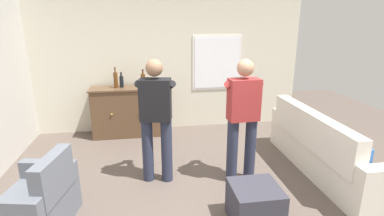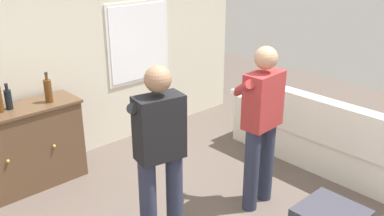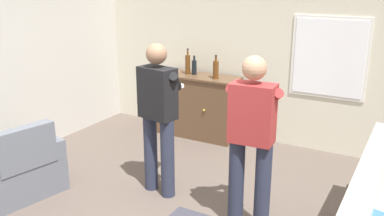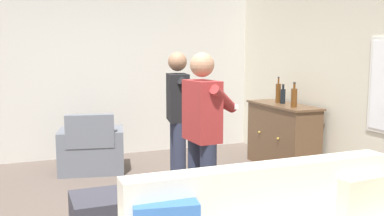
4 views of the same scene
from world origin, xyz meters
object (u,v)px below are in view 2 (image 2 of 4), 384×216
Objects in this scene: person_standing_right at (261,121)px; sideboard_cabinet at (23,148)px; couch at (319,139)px; bottle_wine_green at (48,90)px; bottle_liquor_amber at (8,99)px; person_standing_left at (159,151)px.

sideboard_cabinet is at bearing 130.00° from person_standing_right.
person_standing_right is at bearing -178.93° from couch.
bottle_wine_green is (0.34, -0.06, 0.60)m from sideboard_cabinet.
sideboard_cabinet is 0.69m from bottle_wine_green.
couch is 1.83× the size of sideboard_cabinet.
couch is 3.54m from bottle_liquor_amber.
bottle_liquor_amber is 2.60m from person_standing_right.
bottle_wine_green is (-2.48, 1.86, 0.72)m from couch.
person_standing_right is (1.69, -1.97, -0.11)m from bottle_liquor_amber.
bottle_wine_green reaches higher than bottle_liquor_amber.
bottle_liquor_amber is (-2.88, 1.95, 0.70)m from couch.
couch is 1.33m from person_standing_right.
sideboard_cabinet is at bearing 145.76° from couch.
bottle_liquor_amber reaches higher than sideboard_cabinet.
person_standing_right is at bearing -50.00° from sideboard_cabinet.
person_standing_right is (1.13, -0.17, 0.00)m from person_standing_left.
sideboard_cabinet is 4.58× the size of bottle_liquor_amber.
bottle_liquor_amber reaches higher than couch.
couch is at bearing -34.24° from sideboard_cabinet.
person_standing_right is at bearing -8.62° from person_standing_left.
sideboard_cabinet reaches higher than couch.
couch is at bearing 1.07° from person_standing_right.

